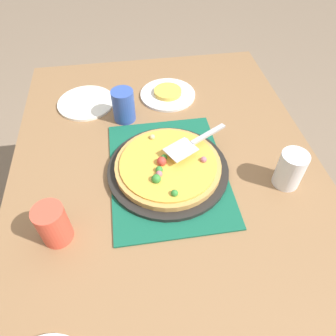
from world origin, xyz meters
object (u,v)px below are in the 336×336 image
Objects in this scene: pizza_pan at (168,169)px; cup_far at (53,224)px; plate_side at (86,103)px; pizza_server at (192,143)px; cup_corner at (124,106)px; plate_near_left at (168,94)px; pizza at (168,165)px; cup_near at (290,169)px; served_slice_left at (168,92)px.

cup_far reaches higher than pizza_pan.
plate_side is 0.50m from pizza_server.
cup_corner reaches higher than pizza_server.
pizza_server is at bearing -135.23° from plate_side.
cup_far is (-0.59, 0.39, 0.06)m from plate_near_left.
pizza is at bearing -60.94° from cup_far.
cup_near is at bearing -105.03° from pizza.
cup_corner reaches higher than plate_near_left.
pizza_server is at bearing -60.24° from pizza.
cup_far is 0.54× the size of pizza_server.
served_slice_left is 0.92× the size of cup_corner.
served_slice_left reaches higher than pizza_pan.
cup_far is at bearing 146.69° from served_slice_left.
cup_near is 1.00× the size of cup_far.
pizza is 3.00× the size of served_slice_left.
plate_near_left is 0.22m from cup_corner.
cup_far is 0.51m from cup_corner.
cup_corner is at bearing 123.71° from plate_near_left.
cup_corner is at bearing 22.43° from pizza.
plate_near_left and plate_side have the same top height.
cup_near is at bearing -105.12° from pizza_pan.
plate_near_left is 1.83× the size of cup_corner.
served_slice_left is at bearing -8.49° from pizza_pan.
cup_far reaches higher than pizza.
pizza_pan is 0.02m from pizza.
cup_near reaches higher than served_slice_left.
pizza_pan is 1.72× the size of pizza_server.
served_slice_left is at bearing -90.00° from plate_near_left.
cup_corner is (-0.11, -0.15, 0.06)m from plate_side.
cup_near is (-0.50, -0.61, 0.06)m from plate_side.
plate_side is (0.40, 0.26, -0.03)m from pizza.
cup_corner reaches higher than served_slice_left.
pizza is at bearing 171.50° from served_slice_left.
served_slice_left is 0.36m from pizza_server.
cup_near is (-0.09, -0.35, 0.03)m from pizza.
pizza_server is (0.05, -0.09, 0.06)m from pizza_pan.
cup_far is at bearing 97.27° from cup_near.
pizza_pan is 1.15× the size of pizza.
cup_corner is at bearing -23.83° from cup_far.
pizza_server is at bearing -60.79° from cup_far.
pizza_pan is 0.48m from plate_side.
pizza reaches higher than served_slice_left.
cup_near is at bearing -118.31° from pizza_server.
served_slice_left is (0.41, -0.06, 0.01)m from pizza_pan.
served_slice_left is 0.92× the size of cup_far.
pizza_pan reaches higher than plate_near_left.
plate_near_left is at bearing -89.11° from plate_side.
pizza_pan is 0.11m from pizza_server.
cup_near is at bearing -128.85° from plate_side.
pizza_server is at bearing -176.06° from served_slice_left.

